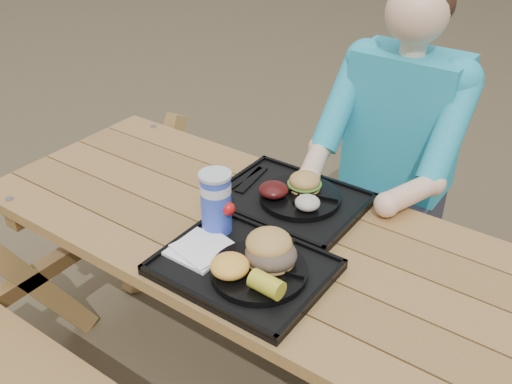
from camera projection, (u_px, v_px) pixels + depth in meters
The scene contains 17 objects.
picnic_table at pixel (256, 319), 1.92m from camera, with size 1.80×1.49×0.75m, color #999999, non-canonical shape.
tray_near at pixel (244, 268), 1.55m from camera, with size 0.45×0.35×0.02m, color black.
tray_far at pixel (290, 201), 1.83m from camera, with size 0.45×0.35×0.02m, color black.
plate_near at pixel (259, 271), 1.51m from camera, with size 0.26×0.26×0.02m, color black.
plate_far at pixel (300, 197), 1.81m from camera, with size 0.26×0.26×0.02m, color black.
napkin_stack at pixel (200, 249), 1.59m from camera, with size 0.15×0.15×0.02m, color white.
soda_cup at pixel (216, 204), 1.64m from camera, with size 0.09×0.09×0.18m, color #1A35C7.
condiment_bbq at pixel (272, 237), 1.63m from camera, with size 0.05×0.05×0.03m, color black.
condiment_mustard at pixel (286, 245), 1.60m from camera, with size 0.04×0.04×0.03m, color gold.
sandwich at pixel (271, 242), 1.49m from camera, with size 0.13×0.13×0.14m, color #CA9447, non-canonical shape.
mac_cheese at pixel (230, 266), 1.47m from camera, with size 0.10×0.10×0.05m, color #FFBB43.
corn_cob at pixel (267, 284), 1.41m from camera, with size 0.09×0.09×0.05m, color yellow, non-canonical shape.
cutlery_far at pixel (252, 179), 1.92m from camera, with size 0.03×0.18×0.01m, color black.
burger at pixel (305, 177), 1.81m from camera, with size 0.10×0.10×0.09m, color #C18A44, non-canonical shape.
baked_beans at pixel (274, 190), 1.79m from camera, with size 0.10×0.10×0.04m, color #410D0D.
potato_salad at pixel (307, 203), 1.73m from camera, with size 0.08×0.08×0.04m, color beige.
diner at pixel (394, 178), 2.19m from camera, with size 0.48×0.84×1.28m, color #189DAD, non-canonical shape.
Camera 1 is at (0.81, -1.14, 1.76)m, focal length 40.00 mm.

